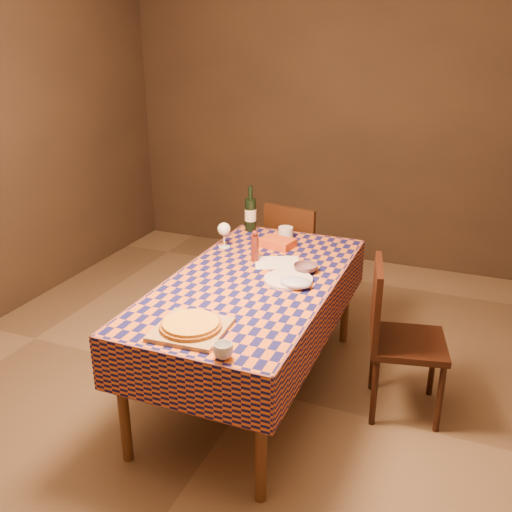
# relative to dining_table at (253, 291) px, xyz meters

# --- Properties ---
(room) EXTENTS (5.00, 5.10, 2.70)m
(room) POSITION_rel_dining_table_xyz_m (0.00, 0.00, 0.66)
(room) COLOR brown
(room) RESTS_ON ground
(dining_table) EXTENTS (0.94, 1.84, 0.77)m
(dining_table) POSITION_rel_dining_table_xyz_m (0.00, 0.00, 0.00)
(dining_table) COLOR brown
(dining_table) RESTS_ON ground
(cutting_board) EXTENTS (0.35, 0.35, 0.02)m
(cutting_board) POSITION_rel_dining_table_xyz_m (-0.04, -0.69, 0.09)
(cutting_board) COLOR #A5824D
(cutting_board) RESTS_ON dining_table
(pizza) EXTENTS (0.34, 0.34, 0.03)m
(pizza) POSITION_rel_dining_table_xyz_m (-0.04, -0.69, 0.11)
(pizza) COLOR #915118
(pizza) RESTS_ON cutting_board
(pepper_mill) EXTENTS (0.06, 0.06, 0.20)m
(pepper_mill) POSITION_rel_dining_table_xyz_m (-0.10, 0.28, 0.17)
(pepper_mill) COLOR #4F1A12
(pepper_mill) RESTS_ON dining_table
(bowl) EXTENTS (0.18, 0.18, 0.05)m
(bowl) POSITION_rel_dining_table_xyz_m (0.25, 0.23, 0.10)
(bowl) COLOR #59414B
(bowl) RESTS_ON dining_table
(wine_glass) EXTENTS (0.09, 0.09, 0.17)m
(wine_glass) POSITION_rel_dining_table_xyz_m (-0.38, 0.43, 0.20)
(wine_glass) COLOR white
(wine_glass) RESTS_ON dining_table
(wine_bottle) EXTENTS (0.10, 0.10, 0.33)m
(wine_bottle) POSITION_rel_dining_table_xyz_m (-0.36, 0.83, 0.20)
(wine_bottle) COLOR black
(wine_bottle) RESTS_ON dining_table
(deli_tub) EXTENTS (0.11, 0.11, 0.09)m
(deli_tub) POSITION_rel_dining_table_xyz_m (-0.06, 0.75, 0.12)
(deli_tub) COLOR silver
(deli_tub) RESTS_ON dining_table
(takeout_container) EXTENTS (0.25, 0.20, 0.06)m
(takeout_container) POSITION_rel_dining_table_xyz_m (-0.06, 0.57, 0.10)
(takeout_container) COLOR #B44417
(takeout_container) RESTS_ON dining_table
(white_plate) EXTENTS (0.31, 0.31, 0.02)m
(white_plate) POSITION_rel_dining_table_xyz_m (0.20, 0.06, 0.08)
(white_plate) COLOR silver
(white_plate) RESTS_ON dining_table
(tumbler) EXTENTS (0.11, 0.11, 0.07)m
(tumbler) POSITION_rel_dining_table_xyz_m (0.21, -0.85, 0.11)
(tumbler) COLOR white
(tumbler) RESTS_ON dining_table
(flour_patch) EXTENTS (0.34, 0.31, 0.00)m
(flour_patch) POSITION_rel_dining_table_xyz_m (0.04, 0.30, 0.08)
(flour_patch) COLOR silver
(flour_patch) RESTS_ON dining_table
(flour_bag) EXTENTS (0.21, 0.17, 0.05)m
(flour_bag) POSITION_rel_dining_table_xyz_m (0.27, -0.01, 0.10)
(flour_bag) COLOR #A9B7D9
(flour_bag) RESTS_ON dining_table
(chair_far) EXTENTS (0.49, 0.49, 0.93)m
(chair_far) POSITION_rel_dining_table_xyz_m (-0.09, 1.10, -0.17)
(chair_far) COLOR black
(chair_far) RESTS_ON ground
(chair_right) EXTENTS (0.51, 0.50, 0.93)m
(chair_right) POSITION_rel_dining_table_xyz_m (0.82, 0.15, -0.17)
(chair_right) COLOR black
(chair_right) RESTS_ON ground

